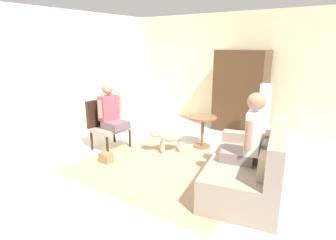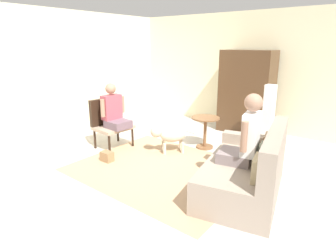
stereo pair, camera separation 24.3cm
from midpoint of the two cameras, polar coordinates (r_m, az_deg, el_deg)
name	(u,v)px [view 2 (the right image)]	position (r m, az deg, el deg)	size (l,w,h in m)	color
ground_plane	(175,165)	(4.71, 2.99, -9.08)	(7.20, 7.20, 0.00)	beige
back_wall	(250,71)	(6.85, 17.21, 9.39)	(6.60, 0.12, 2.64)	beige
left_wall	(75,72)	(6.74, -17.26, 9.30)	(0.12, 6.16, 2.64)	beige
area_rug	(163,169)	(4.56, 0.57, -9.85)	(2.69, 2.19, 0.01)	tan
couch	(248,171)	(3.93, 17.68, -9.93)	(1.24, 1.77, 0.92)	gray
armchair	(109,120)	(5.48, -10.64, 0.07)	(0.59, 0.68, 0.93)	black
person_on_couch	(246,136)	(3.74, 17.38, -3.18)	(0.55, 0.54, 0.92)	slate
person_on_armchair	(114,110)	(5.31, -9.66, 1.91)	(0.49, 0.53, 0.81)	#6D5662
round_end_table	(205,128)	(5.39, 8.83, -1.65)	(0.53, 0.53, 0.60)	brown
dog	(169,135)	(5.10, 1.61, -3.01)	(0.59, 0.65, 0.55)	beige
column_lamp	(268,117)	(5.66, 20.80, 0.54)	(0.20, 0.20, 1.21)	#4C4742
armoire_cabinet	(246,92)	(6.48, 16.62, 5.42)	(1.11, 0.56, 1.81)	#4C331E
handbag	(107,157)	(4.90, -10.87, -7.30)	(0.21, 0.14, 0.17)	#99724C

